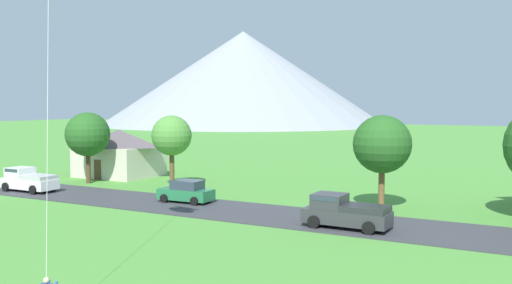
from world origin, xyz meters
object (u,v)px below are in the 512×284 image
tree_center (88,135)px  pickup_truck_charcoal_west_side (344,212)px  tree_left_of_center (172,136)px  house_leftmost (119,152)px  tree_right_of_center (382,145)px  pickup_truck_white_east_side (28,180)px  parked_car_green_west_end (186,192)px

tree_center → pickup_truck_charcoal_west_side: bearing=-13.8°
tree_left_of_center → tree_center: bearing=-168.2°
house_leftmost → tree_left_of_center: tree_left_of_center is taller
house_leftmost → tree_center: tree_center is taller
tree_right_of_center → pickup_truck_charcoal_west_side: bearing=-92.4°
pickup_truck_charcoal_west_side → pickup_truck_white_east_side: size_ratio=1.01×
tree_right_of_center → pickup_truck_white_east_side: size_ratio=1.30×
tree_center → tree_right_of_center: bearing=0.6°
tree_right_of_center → pickup_truck_charcoal_west_side: tree_right_of_center is taller
house_leftmost → tree_right_of_center: (29.15, -5.02, 2.14)m
house_leftmost → pickup_truck_white_east_side: house_leftmost is taller
house_leftmost → pickup_truck_charcoal_west_side: bearing=-22.9°
tree_center → pickup_truck_white_east_side: 7.32m
tree_center → tree_left_of_center: bearing=11.8°
house_leftmost → tree_left_of_center: size_ratio=1.25×
house_leftmost → parked_car_green_west_end: bearing=-32.0°
house_leftmost → tree_right_of_center: size_ratio=1.21×
pickup_truck_charcoal_west_side → pickup_truck_white_east_side: same height
pickup_truck_charcoal_west_side → tree_left_of_center: bearing=156.0°
tree_left_of_center → tree_center: (-8.53, -1.78, -0.01)m
pickup_truck_charcoal_west_side → tree_center: bearing=166.2°
house_leftmost → tree_left_of_center: (9.47, -3.54, 2.13)m
tree_left_of_center → pickup_truck_white_east_side: tree_left_of_center is taller
house_leftmost → tree_center: 5.81m
tree_left_of_center → pickup_truck_charcoal_west_side: (19.38, -8.63, -3.60)m
house_leftmost → tree_left_of_center: 10.34m
tree_right_of_center → pickup_truck_white_east_side: 29.85m
tree_center → tree_right_of_center: tree_right_of_center is taller
tree_left_of_center → pickup_truck_white_east_side: (-9.20, -8.12, -3.60)m
tree_left_of_center → parked_car_green_west_end: (5.87, -6.04, -3.80)m
parked_car_green_west_end → pickup_truck_charcoal_west_side: bearing=-10.9°
tree_left_of_center → pickup_truck_charcoal_west_side: 21.52m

